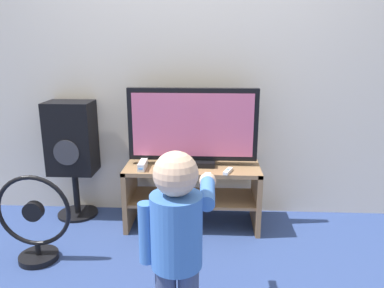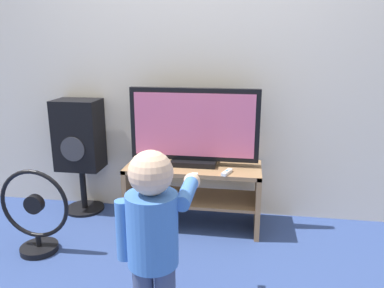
% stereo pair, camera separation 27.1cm
% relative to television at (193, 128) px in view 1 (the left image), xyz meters
% --- Properties ---
extents(ground_plane, '(16.00, 16.00, 0.00)m').
position_rel_television_xyz_m(ground_plane, '(0.00, -0.23, -0.77)').
color(ground_plane, navy).
extents(wall_back, '(10.00, 0.06, 2.60)m').
position_rel_television_xyz_m(wall_back, '(0.00, 0.27, 0.53)').
color(wall_back, silver).
rests_on(wall_back, ground_plane).
extents(tv_stand, '(1.02, 0.42, 0.49)m').
position_rel_television_xyz_m(tv_stand, '(0.00, -0.02, -0.45)').
color(tv_stand, '#93704C').
rests_on(tv_stand, ground_plane).
extents(television, '(0.97, 0.20, 0.58)m').
position_rel_television_xyz_m(television, '(0.00, 0.00, 0.00)').
color(television, black).
rests_on(television, tv_stand).
extents(game_console, '(0.05, 0.18, 0.06)m').
position_rel_television_xyz_m(game_console, '(-0.36, -0.12, -0.26)').
color(game_console, white).
rests_on(game_console, tv_stand).
extents(remote_primary, '(0.08, 0.13, 0.03)m').
position_rel_television_xyz_m(remote_primary, '(0.26, -0.17, -0.28)').
color(remote_primary, white).
rests_on(remote_primary, tv_stand).
extents(child, '(0.36, 0.52, 0.94)m').
position_rel_television_xyz_m(child, '(-0.01, -1.17, -0.22)').
color(child, '#3F4C72').
rests_on(child, ground_plane).
extents(speaker_tower, '(0.36, 0.32, 0.95)m').
position_rel_television_xyz_m(speaker_tower, '(-0.97, 0.10, -0.14)').
color(speaker_tower, black).
rests_on(speaker_tower, ground_plane).
extents(floor_fan, '(0.49, 0.25, 0.59)m').
position_rel_television_xyz_m(floor_fan, '(-0.99, -0.58, -0.51)').
color(floor_fan, black).
rests_on(floor_fan, ground_plane).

